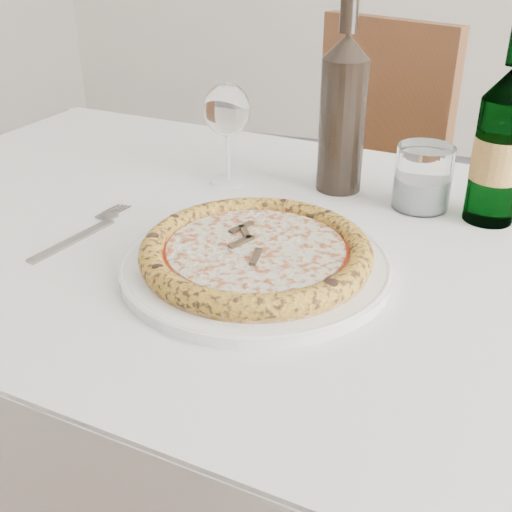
# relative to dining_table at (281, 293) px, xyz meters

# --- Properties ---
(dining_table) EXTENTS (1.47, 0.94, 0.76)m
(dining_table) POSITION_rel_dining_table_xyz_m (0.00, 0.00, 0.00)
(dining_table) COLOR brown
(dining_table) RESTS_ON floor
(chair_far) EXTENTS (0.50, 0.50, 0.93)m
(chair_far) POSITION_rel_dining_table_xyz_m (-0.06, 0.81, -0.13)
(chair_far) COLOR brown
(chair_far) RESTS_ON floor
(plate) EXTENTS (0.34, 0.34, 0.02)m
(plate) POSITION_rel_dining_table_xyz_m (-0.00, -0.10, 0.10)
(plate) COLOR white
(plate) RESTS_ON dining_table
(pizza) EXTENTS (0.29, 0.29, 0.03)m
(pizza) POSITION_rel_dining_table_xyz_m (-0.00, -0.10, 0.12)
(pizza) COLOR tan
(pizza) RESTS_ON plate
(fork) EXTENTS (0.04, 0.21, 0.00)m
(fork) POSITION_rel_dining_table_xyz_m (-0.26, -0.09, 0.09)
(fork) COLOR gray
(fork) RESTS_ON dining_table
(wine_glass) EXTENTS (0.07, 0.07, 0.17)m
(wine_glass) POSITION_rel_dining_table_xyz_m (-0.15, 0.16, 0.21)
(wine_glass) COLOR silver
(wine_glass) RESTS_ON dining_table
(tumbler) EXTENTS (0.09, 0.09, 0.10)m
(tumbler) POSITION_rel_dining_table_xyz_m (0.16, 0.18, 0.13)
(tumbler) COLOR white
(tumbler) RESTS_ON dining_table
(beer_bottle) EXTENTS (0.07, 0.07, 0.28)m
(beer_bottle) POSITION_rel_dining_table_xyz_m (0.26, 0.17, 0.20)
(beer_bottle) COLOR #1C5525
(beer_bottle) RESTS_ON dining_table
(wine_bottle) EXTENTS (0.07, 0.07, 0.30)m
(wine_bottle) POSITION_rel_dining_table_xyz_m (0.03, 0.20, 0.22)
(wine_bottle) COLOR black
(wine_bottle) RESTS_ON dining_table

